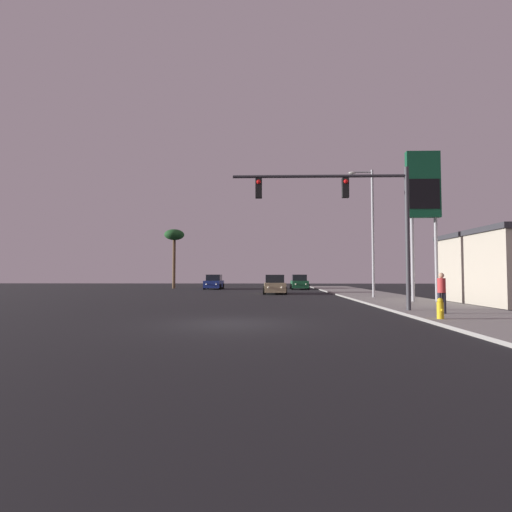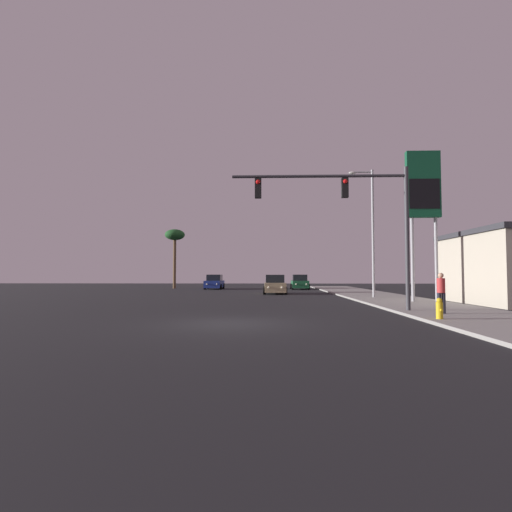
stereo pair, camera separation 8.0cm
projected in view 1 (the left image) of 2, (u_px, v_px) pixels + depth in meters
name	position (u px, v px, depth m)	size (l,w,h in m)	color
ground_plane	(231.00, 324.00, 13.97)	(120.00, 120.00, 0.00)	black
sidewalk_right	(405.00, 302.00, 23.72)	(5.00, 60.00, 0.12)	gray
car_tan	(275.00, 285.00, 35.22)	(2.04, 4.32, 1.68)	tan
car_green	(299.00, 283.00, 45.74)	(2.04, 4.32, 1.68)	#195933
car_blue	(214.00, 283.00, 46.22)	(2.04, 4.33, 1.68)	navy
traffic_light_mast	(355.00, 208.00, 18.15)	(8.03, 0.36, 6.50)	#38383D
street_lamp	(371.00, 226.00, 28.10)	(1.74, 0.24, 9.00)	#99999E
gas_station_sign	(423.00, 193.00, 23.93)	(2.00, 0.42, 9.00)	#99999E
fire_hydrant	(440.00, 309.00, 14.40)	(0.24, 0.34, 0.76)	gold
pedestrian_on_sidewalk	(442.00, 291.00, 16.38)	(0.34, 0.32, 1.67)	#23232D
palm_tree_far	(174.00, 237.00, 48.47)	(2.40, 2.40, 7.19)	brown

